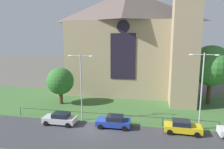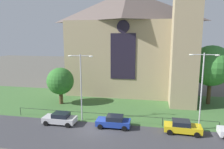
{
  "view_description": "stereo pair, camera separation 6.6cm",
  "coord_description": "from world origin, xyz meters",
  "px_view_note": "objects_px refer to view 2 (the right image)",
  "views": [
    {
      "loc": [
        6.61,
        -23.06,
        11.07
      ],
      "look_at": [
        0.62,
        8.0,
        5.39
      ],
      "focal_mm": 33.63,
      "sensor_mm": 36.0,
      "label": 1
    },
    {
      "loc": [
        6.67,
        -23.05,
        11.07
      ],
      "look_at": [
        0.62,
        8.0,
        5.39
      ],
      "focal_mm": 33.63,
      "sensor_mm": 36.0,
      "label": 2
    }
  ],
  "objects_px": {
    "parked_car_silver": "(60,118)",
    "parked_car_blue": "(114,121)",
    "church_building": "(131,41)",
    "streetlamp_far": "(202,83)",
    "tree_left_near": "(60,81)",
    "parked_car_yellow": "(182,127)",
    "streetlamp_near": "(81,80)",
    "tree_right_far": "(211,66)"
  },
  "relations": [
    {
      "from": "streetlamp_near",
      "to": "parked_car_blue",
      "type": "relative_size",
      "value": 2.1
    },
    {
      "from": "church_building",
      "to": "parked_car_yellow",
      "type": "bearing_deg",
      "value": -65.61
    },
    {
      "from": "parked_car_yellow",
      "to": "church_building",
      "type": "bearing_deg",
      "value": 116.27
    },
    {
      "from": "parked_car_silver",
      "to": "parked_car_yellow",
      "type": "bearing_deg",
      "value": -178.26
    },
    {
      "from": "streetlamp_far",
      "to": "tree_left_near",
      "type": "bearing_deg",
      "value": 163.31
    },
    {
      "from": "church_building",
      "to": "parked_car_silver",
      "type": "distance_m",
      "value": 21.56
    },
    {
      "from": "parked_car_silver",
      "to": "parked_car_yellow",
      "type": "height_order",
      "value": "same"
    },
    {
      "from": "tree_right_far",
      "to": "parked_car_blue",
      "type": "distance_m",
      "value": 19.31
    },
    {
      "from": "parked_car_blue",
      "to": "parked_car_yellow",
      "type": "bearing_deg",
      "value": 178.91
    },
    {
      "from": "parked_car_yellow",
      "to": "streetlamp_near",
      "type": "bearing_deg",
      "value": 175.83
    },
    {
      "from": "tree_left_near",
      "to": "parked_car_silver",
      "type": "distance_m",
      "value": 9.14
    },
    {
      "from": "parked_car_blue",
      "to": "streetlamp_near",
      "type": "bearing_deg",
      "value": -17.16
    },
    {
      "from": "tree_right_far",
      "to": "streetlamp_near",
      "type": "bearing_deg",
      "value": -149.57
    },
    {
      "from": "parked_car_silver",
      "to": "parked_car_blue",
      "type": "height_order",
      "value": "same"
    },
    {
      "from": "tree_right_far",
      "to": "parked_car_yellow",
      "type": "xyz_separation_m",
      "value": [
        -5.74,
        -12.19,
        -5.69
      ]
    },
    {
      "from": "streetlamp_near",
      "to": "parked_car_yellow",
      "type": "height_order",
      "value": "streetlamp_near"
    },
    {
      "from": "tree_left_near",
      "to": "tree_right_far",
      "type": "bearing_deg",
      "value": 10.85
    },
    {
      "from": "streetlamp_far",
      "to": "church_building",
      "type": "bearing_deg",
      "value": 121.84
    },
    {
      "from": "tree_right_far",
      "to": "streetlamp_near",
      "type": "distance_m",
      "value": 21.43
    },
    {
      "from": "streetlamp_near",
      "to": "parked_car_silver",
      "type": "relative_size",
      "value": 2.11
    },
    {
      "from": "tree_left_near",
      "to": "streetlamp_far",
      "type": "relative_size",
      "value": 0.66
    },
    {
      "from": "church_building",
      "to": "tree_right_far",
      "type": "height_order",
      "value": "church_building"
    },
    {
      "from": "tree_right_far",
      "to": "parked_car_blue",
      "type": "relative_size",
      "value": 2.31
    },
    {
      "from": "tree_right_far",
      "to": "streetlamp_near",
      "type": "xyz_separation_m",
      "value": [
        -18.46,
        -10.84,
        -0.83
      ]
    },
    {
      "from": "tree_right_far",
      "to": "parked_car_silver",
      "type": "distance_m",
      "value": 24.97
    },
    {
      "from": "parked_car_silver",
      "to": "parked_car_yellow",
      "type": "distance_m",
      "value": 15.1
    },
    {
      "from": "parked_car_silver",
      "to": "parked_car_blue",
      "type": "xyz_separation_m",
      "value": [
        6.96,
        0.36,
        0.0
      ]
    },
    {
      "from": "church_building",
      "to": "streetlamp_near",
      "type": "height_order",
      "value": "church_building"
    },
    {
      "from": "tree_right_far",
      "to": "parked_car_yellow",
      "type": "relative_size",
      "value": 2.3
    },
    {
      "from": "streetlamp_near",
      "to": "streetlamp_far",
      "type": "bearing_deg",
      "value": 0.0
    },
    {
      "from": "parked_car_blue",
      "to": "parked_car_yellow",
      "type": "distance_m",
      "value": 8.13
    },
    {
      "from": "tree_left_near",
      "to": "parked_car_yellow",
      "type": "height_order",
      "value": "tree_left_near"
    },
    {
      "from": "parked_car_blue",
      "to": "parked_car_yellow",
      "type": "xyz_separation_m",
      "value": [
        8.13,
        -0.02,
        0.0
      ]
    },
    {
      "from": "streetlamp_far",
      "to": "parked_car_silver",
      "type": "height_order",
      "value": "streetlamp_far"
    },
    {
      "from": "parked_car_blue",
      "to": "parked_car_yellow",
      "type": "height_order",
      "value": "same"
    },
    {
      "from": "streetlamp_far",
      "to": "parked_car_blue",
      "type": "xyz_separation_m",
      "value": [
        -10.25,
        -1.33,
        -5.06
      ]
    },
    {
      "from": "tree_left_near",
      "to": "parked_car_blue",
      "type": "bearing_deg",
      "value": -35.89
    },
    {
      "from": "tree_left_near",
      "to": "streetlamp_far",
      "type": "height_order",
      "value": "streetlamp_far"
    },
    {
      "from": "church_building",
      "to": "tree_left_near",
      "type": "bearing_deg",
      "value": -136.17
    },
    {
      "from": "tree_left_near",
      "to": "tree_right_far",
      "type": "height_order",
      "value": "tree_right_far"
    },
    {
      "from": "tree_right_far",
      "to": "tree_left_near",
      "type": "bearing_deg",
      "value": -169.15
    },
    {
      "from": "church_building",
      "to": "parked_car_silver",
      "type": "bearing_deg",
      "value": -111.52
    }
  ]
}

